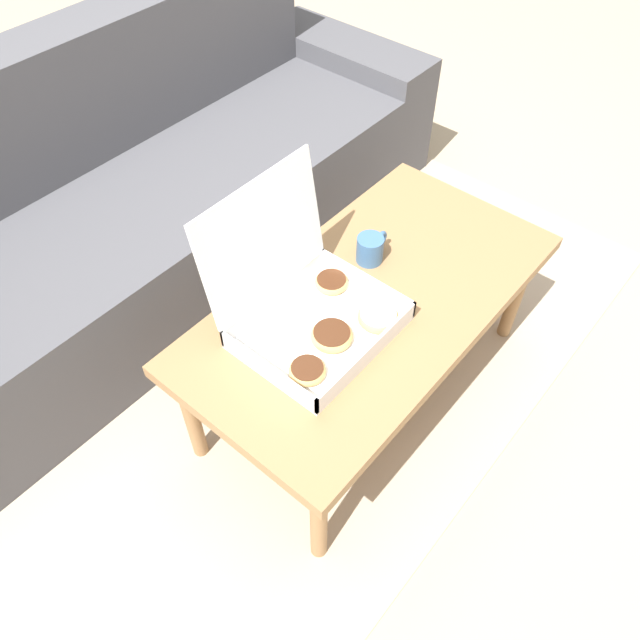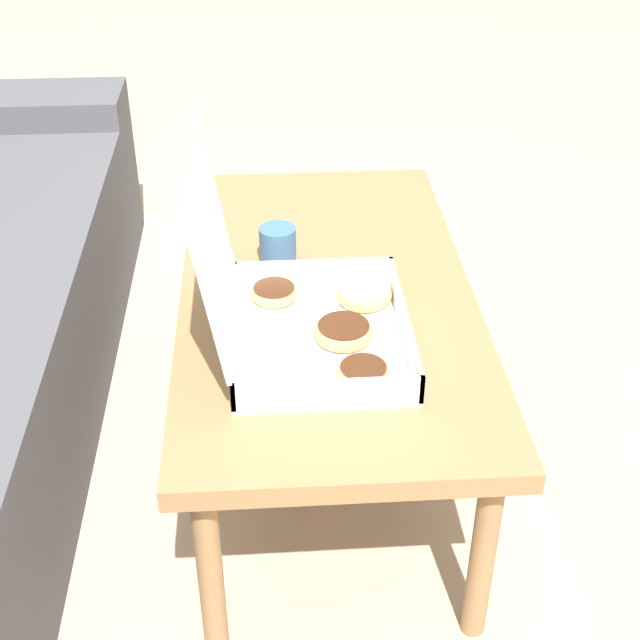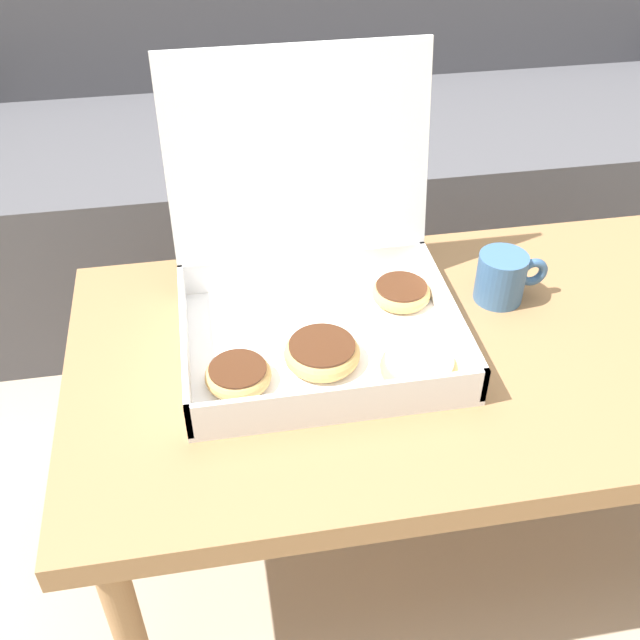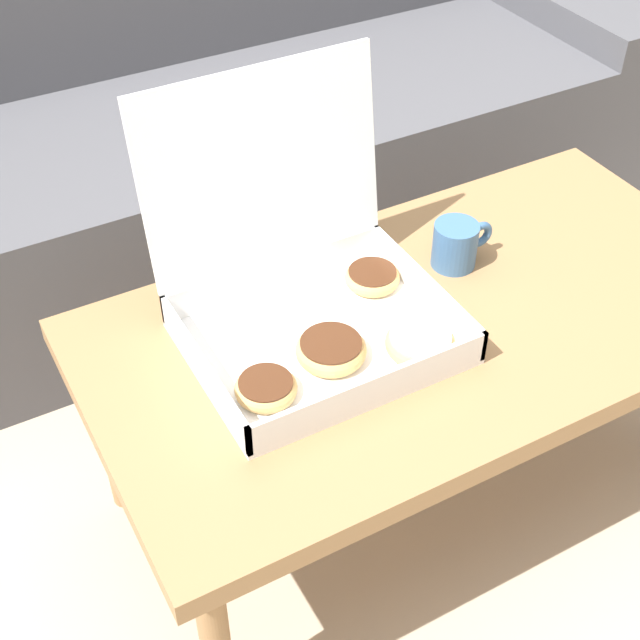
% 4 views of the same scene
% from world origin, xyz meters
% --- Properties ---
extents(ground_plane, '(12.00, 12.00, 0.00)m').
position_xyz_m(ground_plane, '(0.00, 0.00, 0.00)').
color(ground_plane, tan).
extents(area_rug, '(2.40, 1.87, 0.01)m').
position_xyz_m(area_rug, '(0.00, 0.30, 0.01)').
color(area_rug, tan).
rests_on(area_rug, ground_plane).
extents(couch, '(2.28, 0.76, 0.85)m').
position_xyz_m(couch, '(0.00, 0.78, 0.29)').
color(couch, '#4C4C51').
rests_on(couch, ground_plane).
extents(coffee_table, '(1.12, 0.59, 0.44)m').
position_xyz_m(coffee_table, '(0.00, -0.17, 0.40)').
color(coffee_table, '#997047').
rests_on(coffee_table, ground_plane).
extents(pastry_box, '(0.40, 0.37, 0.38)m').
position_xyz_m(pastry_box, '(-0.17, -0.12, 0.51)').
color(pastry_box, white).
rests_on(pastry_box, coffee_table).
extents(coffee_mug, '(0.12, 0.08, 0.08)m').
position_xyz_m(coffee_mug, '(0.11, -0.08, 0.48)').
color(coffee_mug, '#3D6693').
rests_on(coffee_mug, coffee_table).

